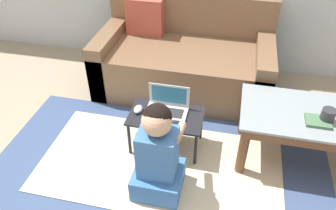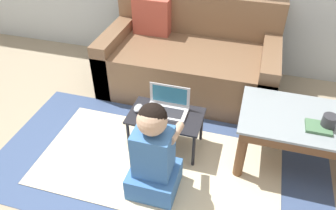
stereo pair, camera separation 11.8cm
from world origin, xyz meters
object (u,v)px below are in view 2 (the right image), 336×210
(person_seated, at_px, (154,155))
(book_on_table, at_px, (318,127))
(laptop, at_px, (167,107))
(cup_on_table, at_px, (329,122))
(couch, at_px, (190,59))
(coffee_table, at_px, (322,129))
(laptop_desk, at_px, (166,119))
(computer_mouse, at_px, (138,108))

(person_seated, bearing_deg, book_on_table, 22.39)
(laptop, xyz_separation_m, book_on_table, (1.06, -0.06, 0.11))
(book_on_table, bearing_deg, laptop, 176.86)
(person_seated, bearing_deg, cup_on_table, 22.56)
(couch, height_order, person_seated, couch)
(coffee_table, xyz_separation_m, laptop, (-1.11, -0.03, -0.03))
(person_seated, relative_size, cup_on_table, 7.52)
(person_seated, bearing_deg, laptop_desk, 95.72)
(coffee_table, bearing_deg, laptop, -178.21)
(laptop, relative_size, computer_mouse, 3.18)
(couch, distance_m, laptop_desk, 0.93)
(person_seated, relative_size, book_on_table, 4.49)
(computer_mouse, height_order, person_seated, person_seated)
(coffee_table, relative_size, laptop, 3.56)
(book_on_table, bearing_deg, person_seated, -157.61)
(couch, xyz_separation_m, coffee_table, (1.13, -0.85, 0.09))
(coffee_table, relative_size, laptop_desk, 2.00)
(coffee_table, distance_m, computer_mouse, 1.33)
(person_seated, xyz_separation_m, book_on_table, (1.01, 0.42, 0.14))
(coffee_table, relative_size, cup_on_table, 11.46)
(cup_on_table, xyz_separation_m, book_on_table, (-0.06, -0.03, -0.04))
(coffee_table, relative_size, person_seated, 1.52)
(computer_mouse, xyz_separation_m, person_seated, (0.26, -0.42, -0.01))
(laptop_desk, bearing_deg, couch, 91.74)
(coffee_table, bearing_deg, cup_on_table, -84.77)
(couch, relative_size, book_on_table, 9.90)
(laptop_desk, relative_size, laptop, 1.78)
(coffee_table, height_order, laptop, laptop)
(laptop_desk, distance_m, person_seated, 0.43)
(couch, relative_size, computer_mouse, 16.42)
(laptop_desk, relative_size, computer_mouse, 5.67)
(couch, distance_m, cup_on_table, 1.47)
(couch, height_order, computer_mouse, couch)
(cup_on_table, bearing_deg, laptop, 178.39)
(coffee_table, bearing_deg, book_on_table, -118.27)
(coffee_table, height_order, laptop_desk, coffee_table)
(laptop, height_order, cup_on_table, cup_on_table)
(laptop_desk, xyz_separation_m, book_on_table, (1.05, -0.01, 0.18))
(laptop_desk, distance_m, laptop, 0.09)
(laptop, bearing_deg, coffee_table, 1.79)
(coffee_table, distance_m, cup_on_table, 0.14)
(laptop, bearing_deg, book_on_table, -3.14)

